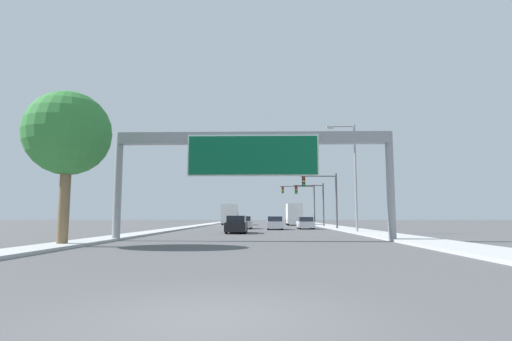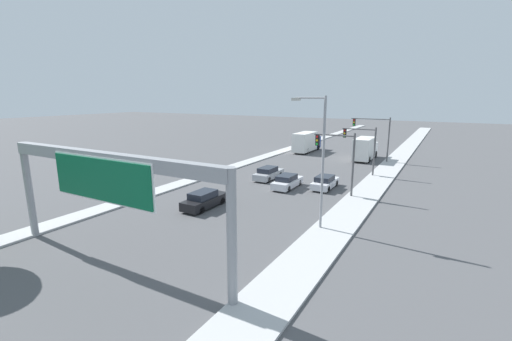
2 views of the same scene
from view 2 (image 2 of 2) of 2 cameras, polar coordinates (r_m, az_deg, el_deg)
sidewalk_right at (r=54.95m, az=22.30°, el=1.57°), size 3.00×120.00×0.15m
median_strip_left at (r=60.05m, az=4.56°, el=3.31°), size 2.00×120.00×0.15m
sign_gantry at (r=20.31m, az=-23.95°, el=-0.77°), size 16.86×0.73×6.52m
car_mid_center at (r=39.63m, az=2.08°, el=-0.48°), size 1.74×4.67×1.44m
car_near_left at (r=29.93m, az=-8.60°, el=-4.85°), size 1.72×4.65×1.49m
car_mid_left at (r=36.03m, az=5.23°, el=-1.85°), size 1.73×4.60×1.42m
car_far_left at (r=36.45m, az=11.42°, el=-1.92°), size 1.73×4.43×1.36m
truck_box_primary at (r=59.52m, az=8.39°, el=4.73°), size 2.31×8.16×3.38m
truck_box_secondary at (r=53.89m, az=17.75°, el=3.49°), size 2.32×7.56×3.39m
traffic_light_near_intersection at (r=33.38m, az=13.89°, el=2.72°), size 3.98×0.32×6.13m
traffic_light_mid_block at (r=43.03m, az=17.51°, el=4.40°), size 4.05×0.32×5.87m
traffic_light_far_intersection at (r=52.81m, az=19.41°, el=6.19°), size 5.55×0.32×6.48m
street_lamp_right at (r=24.24m, az=10.51°, el=2.77°), size 2.53×0.28×9.50m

